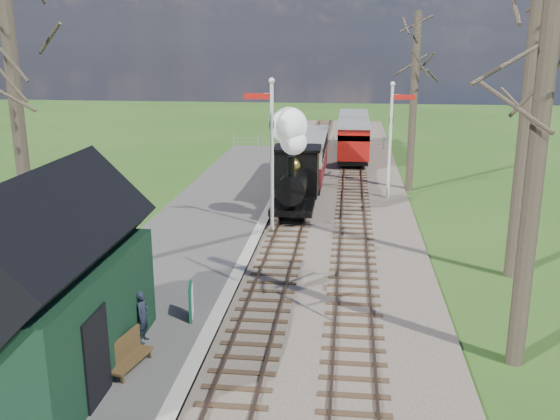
% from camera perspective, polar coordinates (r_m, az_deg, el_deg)
% --- Properties ---
extents(distant_hills, '(114.40, 48.00, 22.02)m').
position_cam_1_polar(distant_hills, '(76.44, 5.37, -2.91)').
color(distant_hills, '#385B23').
rests_on(distant_hills, ground).
extents(ballast_bed, '(8.00, 60.00, 0.10)m').
position_cam_1_polar(ballast_bed, '(31.20, 4.29, 1.23)').
color(ballast_bed, brown).
rests_on(ballast_bed, ground).
extents(track_near, '(1.60, 60.00, 0.15)m').
position_cam_1_polar(track_near, '(31.26, 1.91, 1.38)').
color(track_near, brown).
rests_on(track_near, ground).
extents(track_far, '(1.60, 60.00, 0.15)m').
position_cam_1_polar(track_far, '(31.17, 6.68, 1.24)').
color(track_far, brown).
rests_on(track_far, ground).
extents(platform, '(5.00, 44.00, 0.20)m').
position_cam_1_polar(platform, '(24.20, -7.91, -2.95)').
color(platform, '#474442').
rests_on(platform, ground).
extents(coping_strip, '(0.40, 44.00, 0.21)m').
position_cam_1_polar(coping_strip, '(23.75, -2.51, -3.16)').
color(coping_strip, '#B2AD9E').
rests_on(coping_strip, ground).
extents(station_shed, '(3.25, 6.30, 4.78)m').
position_cam_1_polar(station_shed, '(14.92, -20.66, -6.77)').
color(station_shed, black).
rests_on(station_shed, platform).
extents(semaphore_near, '(1.22, 0.24, 6.22)m').
position_cam_1_polar(semaphore_near, '(24.77, -0.91, 6.02)').
color(semaphore_near, silver).
rests_on(semaphore_near, ground).
extents(semaphore_far, '(1.22, 0.24, 5.72)m').
position_cam_1_polar(semaphore_far, '(30.62, 10.21, 7.05)').
color(semaphore_far, silver).
rests_on(semaphore_far, ground).
extents(bare_trees, '(15.51, 22.39, 12.00)m').
position_cam_1_polar(bare_trees, '(18.54, 3.26, 7.80)').
color(bare_trees, '#382D23').
rests_on(bare_trees, ground).
extents(fence_line, '(12.60, 0.08, 1.00)m').
position_cam_1_polar(fence_line, '(44.86, 3.72, 6.21)').
color(fence_line, slate).
rests_on(fence_line, ground).
extents(locomotive, '(1.93, 4.49, 4.81)m').
position_cam_1_polar(locomotive, '(27.26, 1.32, 3.85)').
color(locomotive, black).
rests_on(locomotive, ground).
extents(coach, '(2.25, 7.70, 2.36)m').
position_cam_1_polar(coach, '(33.31, 2.26, 4.91)').
color(coach, black).
rests_on(coach, ground).
extents(red_carriage_a, '(2.00, 4.96, 2.11)m').
position_cam_1_polar(red_carriage_a, '(39.48, 6.72, 6.23)').
color(red_carriage_a, black).
rests_on(red_carriage_a, ground).
extents(red_carriage_b, '(2.00, 4.96, 2.11)m').
position_cam_1_polar(red_carriage_b, '(44.92, 6.71, 7.33)').
color(red_carriage_b, black).
rests_on(red_carriage_b, ground).
extents(sign_board, '(0.22, 0.69, 1.01)m').
position_cam_1_polar(sign_board, '(17.41, -8.14, -8.27)').
color(sign_board, '#0F4731').
rests_on(sign_board, platform).
extents(bench, '(0.70, 1.46, 0.81)m').
position_cam_1_polar(bench, '(15.28, -13.84, -12.64)').
color(bench, '#473219').
rests_on(bench, platform).
extents(person, '(0.36, 0.52, 1.38)m').
position_cam_1_polar(person, '(16.30, -12.46, -9.49)').
color(person, black).
rests_on(person, platform).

